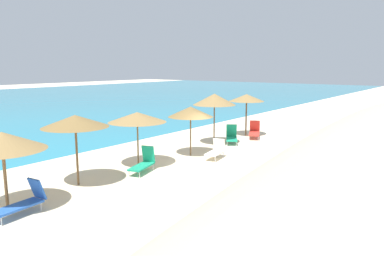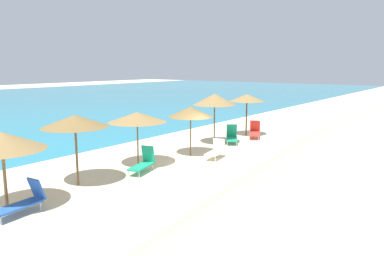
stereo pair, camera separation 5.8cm
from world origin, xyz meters
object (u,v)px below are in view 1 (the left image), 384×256
Objects in this scene: beach_umbrella_3 at (191,112)px; lounge_chair_4 at (143,163)px; beach_umbrella_4 at (214,99)px; beach_umbrella_0 at (2,141)px; beach_umbrella_1 at (75,121)px; lounge_chair_2 at (232,136)px; beach_umbrella_5 at (247,98)px; lounge_chair_3 at (23,202)px; lounge_chair_0 at (254,131)px; beach_umbrella_2 at (137,117)px; lounge_chair_1 at (216,151)px.

beach_umbrella_3 is 4.08m from lounge_chair_4.
beach_umbrella_0 is at bearing -178.23° from beach_umbrella_4.
beach_umbrella_1 is 10.56m from lounge_chair_2.
beach_umbrella_5 reaches higher than lounge_chair_3.
beach_umbrella_3 is 1.41× the size of lounge_chair_0.
beach_umbrella_4 reaches higher than lounge_chair_0.
lounge_chair_2 is 1.02× the size of lounge_chair_4.
beach_umbrella_3 reaches higher than lounge_chair_3.
beach_umbrella_0 is at bearing 6.67° from lounge_chair_3.
beach_umbrella_2 is 1.62× the size of lounge_chair_4.
beach_umbrella_2 is (3.32, 0.08, -0.22)m from beach_umbrella_1.
lounge_chair_0 is (6.22, -0.39, -1.84)m from beach_umbrella_3.
beach_umbrella_3 is 0.92× the size of beach_umbrella_5.
beach_umbrella_0 is 0.89× the size of beach_umbrella_4.
lounge_chair_3 is at bearing -175.09° from beach_umbrella_4.
lounge_chair_3 is at bearing 64.49° from lounge_chair_0.
beach_umbrella_4 reaches higher than beach_umbrella_1.
lounge_chair_0 reaches higher than lounge_chair_3.
beach_umbrella_4 is 1.80× the size of lounge_chair_2.
beach_umbrella_4 reaches higher than beach_umbrella_3.
beach_umbrella_4 is 1.08× the size of beach_umbrella_5.
beach_umbrella_2 is 1.52× the size of lounge_chair_3.
beach_umbrella_0 is at bearing 69.64° from lounge_chair_1.
lounge_chair_1 is 9.50m from lounge_chair_3.
beach_umbrella_1 reaches higher than beach_umbrella_2.
lounge_chair_0 reaches higher than lounge_chair_1.
beach_umbrella_1 is 0.92× the size of beach_umbrella_4.
lounge_chair_2 is (13.29, -0.25, -1.83)m from beach_umbrella_0.
lounge_chair_2 reaches higher than lounge_chair_1.
beach_umbrella_4 is at bearing -99.99° from lounge_chair_4.
beach_umbrella_5 is (15.81, 0.18, 0.25)m from beach_umbrella_0.
beach_umbrella_1 is 1.66× the size of lounge_chair_2.
beach_umbrella_3 is 1.53× the size of lounge_chair_2.
lounge_chair_2 is (7.02, -0.73, -1.85)m from beach_umbrella_2.
lounge_chair_0 is at bearing -91.47° from lounge_chair_1.
beach_umbrella_1 is 6.45m from beach_umbrella_3.
lounge_chair_3 is (-9.46, 0.90, -0.00)m from lounge_chair_1.
lounge_chair_1 is at bearing -9.29° from beach_umbrella_0.
beach_umbrella_5 is 15.82m from lounge_chair_3.
beach_umbrella_5 is 6.77m from lounge_chair_1.
beach_umbrella_2 is (6.27, 0.48, 0.01)m from beach_umbrella_0.
beach_umbrella_5 reaches higher than beach_umbrella_2.
beach_umbrella_2 is 0.96× the size of beach_umbrella_5.
beach_umbrella_1 reaches higher than lounge_chair_0.
beach_umbrella_2 is at bearing 47.33° from lounge_chair_1.
beach_umbrella_2 is 1.59× the size of lounge_chair_2.
beach_umbrella_3 is 0.85× the size of beach_umbrella_4.
lounge_chair_3 is (-2.80, -1.07, -2.08)m from beach_umbrella_1.
beach_umbrella_1 reaches higher than beach_umbrella_0.
beach_umbrella_1 is (2.95, 0.40, 0.23)m from beach_umbrella_0.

